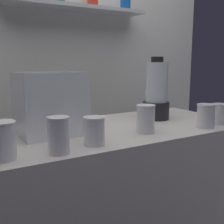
# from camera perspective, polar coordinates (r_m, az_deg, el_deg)

# --- Properties ---
(counter) EXTENTS (1.40, 0.64, 0.90)m
(counter) POSITION_cam_1_polar(r_m,az_deg,el_deg) (1.59, 0.00, -19.10)
(counter) COLOR beige
(counter) RESTS_ON ground_plane
(back_wall_unit) EXTENTS (2.60, 0.24, 2.50)m
(back_wall_unit) POSITION_cam_1_polar(r_m,az_deg,el_deg) (2.09, -10.92, 10.87)
(back_wall_unit) COLOR silver
(back_wall_unit) RESTS_ON ground_plane
(carrot_display_bin) EXTENTS (0.28, 0.26, 0.28)m
(carrot_display_bin) POSITION_cam_1_polar(r_m,az_deg,el_deg) (1.33, -12.07, -0.52)
(carrot_display_bin) COLOR white
(carrot_display_bin) RESTS_ON counter
(blender_pitcher) EXTENTS (0.15, 0.15, 0.35)m
(blender_pitcher) POSITION_cam_1_polar(r_m,az_deg,el_deg) (1.64, 8.83, 3.72)
(blender_pitcher) COLOR black
(blender_pitcher) RESTS_ON counter
(juice_cup_beet_far_left) EXTENTS (0.09, 0.09, 0.13)m
(juice_cup_beet_far_left) POSITION_cam_1_polar(r_m,az_deg,el_deg) (1.03, -21.02, -5.66)
(juice_cup_beet_far_left) COLOR white
(juice_cup_beet_far_left) RESTS_ON counter
(juice_cup_orange_left) EXTENTS (0.08, 0.08, 0.13)m
(juice_cup_orange_left) POSITION_cam_1_polar(r_m,az_deg,el_deg) (1.04, -10.61, -4.99)
(juice_cup_orange_left) COLOR white
(juice_cup_orange_left) RESTS_ON counter
(juice_cup_mango_middle) EXTENTS (0.09, 0.09, 0.11)m
(juice_cup_mango_middle) POSITION_cam_1_polar(r_m,az_deg,el_deg) (1.14, -3.57, -4.09)
(juice_cup_mango_middle) COLOR white
(juice_cup_mango_middle) RESTS_ON counter
(juice_cup_pomegranate_right) EXTENTS (0.09, 0.09, 0.13)m
(juice_cup_pomegranate_right) POSITION_cam_1_polar(r_m,az_deg,el_deg) (1.33, 6.74, -1.64)
(juice_cup_pomegranate_right) COLOR white
(juice_cup_pomegranate_right) RESTS_ON counter
(juice_cup_mango_far_right) EXTENTS (0.09, 0.09, 0.12)m
(juice_cup_mango_far_right) POSITION_cam_1_polar(r_m,az_deg,el_deg) (1.50, 18.18, -1.05)
(juice_cup_mango_far_right) COLOR white
(juice_cup_mango_far_right) RESTS_ON counter
(juice_cup_beet_rightmost) EXTENTS (0.09, 0.09, 0.11)m
(juice_cup_beet_rightmost) POSITION_cam_1_polar(r_m,az_deg,el_deg) (1.61, 20.70, -0.49)
(juice_cup_beet_rightmost) COLOR white
(juice_cup_beet_rightmost) RESTS_ON counter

